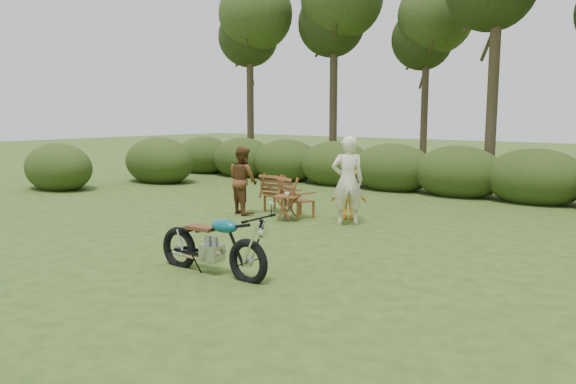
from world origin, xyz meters
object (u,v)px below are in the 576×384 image
Objects in this scene: child at (348,219)px; lawn_chair_left at (278,211)px; lawn_chair_right at (299,218)px; cup at (287,194)px; motorcycle at (212,273)px; adult_a at (347,224)px; side_table at (287,208)px; adult_b at (243,214)px.

lawn_chair_left is at bearing -21.06° from child.
lawn_chair_right is 0.75m from cup.
adult_a is at bearing 92.83° from motorcycle.
lawn_chair_left is at bearing 137.76° from side_table.
child is (1.81, 0.15, 0.00)m from lawn_chair_left.
lawn_chair_right is 8.15× the size of cup.
adult_b is (-1.33, 0.09, -0.58)m from cup.
cup is (-1.54, 3.73, 0.58)m from motorcycle.
adult_a is 0.57m from child.
child reaches higher than lawn_chair_left.
adult_b is at bearing 176.17° from cup.
side_table is at bearing 132.64° from lawn_chair_left.
lawn_chair_left is 2.12m from adult_a.
lawn_chair_left is 0.75× the size of child.
adult_a is (1.22, 0.44, -0.27)m from side_table.
motorcycle is 4.50m from lawn_chair_right.
adult_b is (-1.29, -0.39, 0.00)m from lawn_chair_right.
cup is 1.40m from adult_a.
lawn_chair_right is 0.92m from lawn_chair_left.
lawn_chair_right is at bearing 90.89° from side_table.
cup is at bearing 110.46° from motorcycle.
adult_a is at bearing 21.59° from cup.
adult_b is at bearing 54.28° from lawn_chair_left.
adult_b reaches higher than lawn_chair_left.
adult_a is 1.18× the size of adult_b.
adult_b is at bearing -34.41° from adult_a.
lawn_chair_right is (-1.58, 4.21, 0.00)m from motorcycle.
lawn_chair_right is 0.50× the size of adult_a.
lawn_chair_left is 1.35m from cup.
child is (2.24, 0.88, 0.00)m from adult_b.
adult_a is 2.55m from adult_b.
motorcycle is 2.14× the size of lawn_chair_left.
lawn_chair_right is 1.23m from adult_a.
lawn_chair_right is at bearing -144.41° from adult_b.
lawn_chair_left is 0.48× the size of adult_a.
motorcycle reaches higher than lawn_chair_right.
motorcycle and side_table have the same top height.
cup is 1.45m from child.
cup is (0.04, -0.03, 0.31)m from side_table.
child is (-0.28, 0.50, 0.00)m from adult_a.
motorcycle is at bearing 71.79° from child.
adult_b is at bearing 124.98° from motorcycle.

